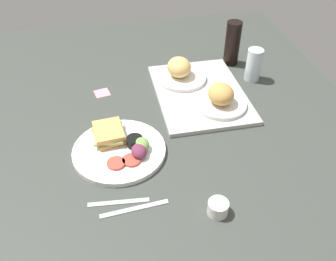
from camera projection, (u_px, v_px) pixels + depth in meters
ground_plane at (158, 140)px, 120.67cm from camera, size 190.00×150.00×3.00cm
serving_tray at (200, 93)px, 138.02cm from camera, size 45.31×33.43×1.60cm
bread_plate_near at (180, 72)px, 142.49cm from camera, size 19.87×19.87×8.82cm
bread_plate_far at (221, 98)px, 128.61cm from camera, size 19.15×19.15×8.63cm
plate_with_salad at (120, 147)px, 113.46cm from camera, size 29.51×29.51×5.40cm
drinking_glass at (254, 65)px, 143.18cm from camera, size 6.18×6.18×13.19cm
soda_bottle at (232, 43)px, 151.22cm from camera, size 6.40×6.40×18.85cm
espresso_cup at (218, 208)px, 94.91cm from camera, size 5.60×5.60×4.00cm
fork at (119, 202)px, 98.56cm from camera, size 2.75×17.06×0.50cm
knife at (134, 208)px, 96.89cm from camera, size 3.11×19.05×0.50cm
sticky_note at (102, 93)px, 139.53cm from camera, size 6.65×6.65×0.12cm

